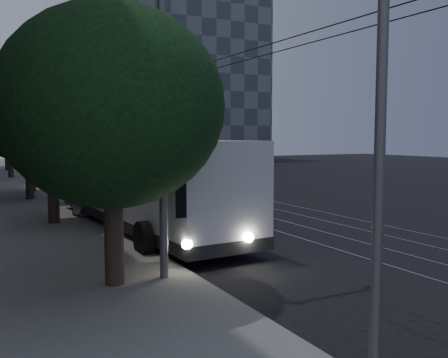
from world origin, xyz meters
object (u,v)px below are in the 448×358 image
at_px(trolleybus, 141,182).
at_px(car_white_d, 51,165).
at_px(car_white_b, 76,178).
at_px(pickup_silver, 102,193).
at_px(car_white_a, 98,182).
at_px(car_white_c, 53,173).
at_px(streetlamp_near, 178,14).
at_px(streetlamp_far, 44,99).

bearing_deg(trolleybus, car_white_d, 84.01).
distance_m(car_white_b, car_white_d, 15.48).
xyz_separation_m(pickup_silver, car_white_a, (1.38, 6.80, -0.13)).
height_order(trolleybus, car_white_a, trolleybus).
relative_size(pickup_silver, car_white_a, 1.45).
xyz_separation_m(car_white_a, car_white_c, (-1.38, 8.75, 0.04)).
distance_m(car_white_b, streetlamp_near, 23.82).
xyz_separation_m(car_white_c, car_white_d, (1.40, 10.50, -0.01)).
xyz_separation_m(trolleybus, car_white_d, (1.20, 31.45, -1.07)).
relative_size(trolleybus, car_white_d, 3.00).
relative_size(car_white_b, streetlamp_near, 0.45).
bearing_deg(car_white_c, car_white_b, -64.44).
xyz_separation_m(trolleybus, pickup_silver, (-0.20, 5.40, -0.97)).
height_order(car_white_c, car_white_d, car_white_c).
xyz_separation_m(car_white_a, car_white_b, (-0.62, 3.79, -0.02)).
relative_size(car_white_a, streetlamp_far, 0.43).
xyz_separation_m(streetlamp_near, streetlamp_far, (-0.01, 23.33, -0.49)).
bearing_deg(car_white_a, streetlamp_far, 118.32).
bearing_deg(streetlamp_far, car_white_a, -58.71).
bearing_deg(car_white_c, streetlamp_far, -86.27).
relative_size(streetlamp_near, streetlamp_far, 1.09).
xyz_separation_m(pickup_silver, car_white_d, (1.40, 26.05, -0.10)).
distance_m(car_white_c, streetlamp_near, 28.60).
xyz_separation_m(trolleybus, car_white_c, (-0.20, 20.95, -1.06)).
xyz_separation_m(car_white_b, car_white_d, (0.64, 15.47, 0.05)).
distance_m(car_white_b, streetlamp_far, 5.56).
xyz_separation_m(trolleybus, streetlamp_far, (-1.29, 16.27, 4.12)).
distance_m(car_white_c, streetlamp_far, 7.07).
distance_m(trolleybus, streetlamp_near, 8.53).
xyz_separation_m(trolleybus, streetlamp_near, (-1.28, -7.07, 4.60)).
xyz_separation_m(trolleybus, car_white_b, (0.56, 15.98, -1.12)).
distance_m(car_white_a, streetlamp_near, 20.24).
relative_size(pickup_silver, streetlamp_far, 0.62).
bearing_deg(car_white_b, streetlamp_near, -83.86).
bearing_deg(streetlamp_far, streetlamp_near, -89.97).
bearing_deg(trolleybus, streetlamp_near, -104.05).
bearing_deg(car_white_a, streetlamp_near, -100.24).
height_order(car_white_b, car_white_c, car_white_c).
bearing_deg(streetlamp_near, trolleybus, 79.76).
distance_m(pickup_silver, streetlamp_far, 12.05).
bearing_deg(car_white_d, car_white_b, -70.79).
relative_size(car_white_b, streetlamp_far, 0.49).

